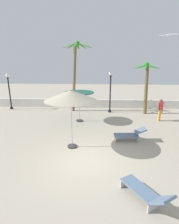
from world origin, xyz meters
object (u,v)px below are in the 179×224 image
object	(u,v)px
patio_umbrella_3	(71,96)
lamp_post_0	(9,88)
palm_tree_0	(75,68)
lounge_chair_2	(145,192)
lamp_post_1	(110,87)
lounge_chair_1	(130,134)
palm_tree_1	(146,82)
guest_0	(160,108)
seagull_0	(169,35)
patio_umbrella_1	(79,95)

from	to	relation	value
patio_umbrella_3	lamp_post_0	size ratio (longest dim) A/B	0.94
palm_tree_0	lounge_chair_2	world-z (taller)	palm_tree_0
lamp_post_1	lounge_chair_2	distance (m)	10.85
lounge_chair_1	palm_tree_1	bearing A→B (deg)	69.11
palm_tree_1	lamp_post_1	xyz separation A→B (m)	(-2.99, 0.31, -0.54)
guest_0	lounge_chair_2	bearing A→B (deg)	-110.85
lamp_post_0	guest_0	distance (m)	13.60
palm_tree_0	lamp_post_0	size ratio (longest dim) A/B	1.82
palm_tree_0	patio_umbrella_3	bearing A→B (deg)	-84.53
palm_tree_1	seagull_0	bearing A→B (deg)	-85.74
patio_umbrella_3	lamp_post_1	distance (m)	7.36
patio_umbrella_3	palm_tree_0	distance (m)	7.33
palm_tree_0	palm_tree_1	size ratio (longest dim) A/B	1.39
patio_umbrella_3	lamp_post_1	size ratio (longest dim) A/B	0.87
lounge_chair_1	lounge_chair_2	world-z (taller)	lounge_chair_2
lounge_chair_2	lounge_chair_1	bearing A→B (deg)	86.30
lamp_post_0	seagull_0	distance (m)	14.03
palm_tree_1	guest_0	xyz separation A→B (m)	(0.74, -1.95, -1.77)
lamp_post_0	lamp_post_1	distance (m)	9.55
patio_umbrella_1	lamp_post_1	world-z (taller)	lamp_post_1
palm_tree_1	lamp_post_0	distance (m)	12.57
patio_umbrella_3	seagull_0	xyz separation A→B (m)	(5.69, 3.28, 3.22)
patio_umbrella_3	lamp_post_0	bearing A→B (deg)	133.26
patio_umbrella_1	patio_umbrella_3	size ratio (longest dim) A/B	0.77
palm_tree_0	guest_0	xyz separation A→B (m)	(6.87, -2.57, -2.85)
patio_umbrella_3	palm_tree_0	bearing A→B (deg)	95.47
patio_umbrella_1	seagull_0	xyz separation A→B (m)	(5.73, -0.99, 3.98)
lamp_post_1	guest_0	distance (m)	4.53
lamp_post_1	lounge_chair_1	distance (m)	6.32
palm_tree_1	guest_0	size ratio (longest dim) A/B	2.55
lamp_post_1	patio_umbrella_3	bearing A→B (deg)	-109.53
patio_umbrella_1	lamp_post_1	distance (m)	3.64
palm_tree_0	seagull_0	distance (m)	7.81
lamp_post_0	lounge_chair_2	bearing A→B (deg)	-48.27
seagull_0	palm_tree_0	bearing A→B (deg)	148.30
lamp_post_0	lounge_chair_1	world-z (taller)	lamp_post_0
patio_umbrella_3	lamp_post_0	world-z (taller)	lamp_post_0
patio_umbrella_1	lamp_post_0	distance (m)	7.74
patio_umbrella_1	lounge_chair_2	world-z (taller)	patio_umbrella_1
palm_tree_0	lamp_post_1	xyz separation A→B (m)	(3.15, -0.31, -1.62)
patio_umbrella_3	seagull_0	world-z (taller)	seagull_0
palm_tree_0	seagull_0	world-z (taller)	palm_tree_0
palm_tree_0	seagull_0	xyz separation A→B (m)	(6.38, -3.94, 2.17)
palm_tree_0	lamp_post_1	bearing A→B (deg)	-5.55
lamp_post_1	guest_0	world-z (taller)	lamp_post_1
palm_tree_0	lamp_post_1	world-z (taller)	palm_tree_0
lounge_chair_2	patio_umbrella_3	bearing A→B (deg)	128.43
patio_umbrella_1	lounge_chair_1	xyz separation A→B (m)	(3.33, -3.33, -1.69)
lamp_post_1	lounge_chair_1	size ratio (longest dim) A/B	1.96
lamp_post_1	palm_tree_0	bearing A→B (deg)	174.45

